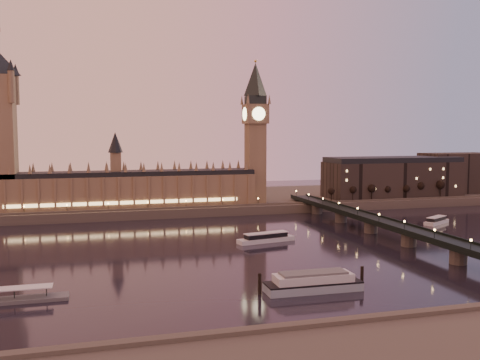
% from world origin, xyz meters
% --- Properties ---
extents(ground, '(700.00, 700.00, 0.00)m').
position_xyz_m(ground, '(0.00, 0.00, 0.00)').
color(ground, black).
rests_on(ground, ground).
extents(far_embankment, '(560.00, 130.00, 6.00)m').
position_xyz_m(far_embankment, '(30.00, 165.00, 3.00)').
color(far_embankment, '#423D35').
rests_on(far_embankment, ground).
extents(palace_of_westminster, '(180.00, 26.62, 52.00)m').
position_xyz_m(palace_of_westminster, '(-40.12, 120.99, 21.71)').
color(palace_of_westminster, brown).
rests_on(palace_of_westminster, ground).
extents(big_ben, '(17.68, 17.68, 104.00)m').
position_xyz_m(big_ben, '(53.99, 120.99, 63.95)').
color(big_ben, brown).
rests_on(big_ben, ground).
extents(westminster_bridge, '(13.20, 260.00, 15.30)m').
position_xyz_m(westminster_bridge, '(91.61, 0.00, 5.52)').
color(westminster_bridge, black).
rests_on(westminster_bridge, ground).
extents(city_block, '(155.00, 45.00, 34.00)m').
position_xyz_m(city_block, '(194.94, 130.93, 22.24)').
color(city_block, black).
rests_on(city_block, ground).
extents(bare_tree_0, '(5.76, 5.76, 11.71)m').
position_xyz_m(bare_tree_0, '(111.22, 109.00, 14.73)').
color(bare_tree_0, black).
rests_on(bare_tree_0, ground).
extents(bare_tree_1, '(5.76, 5.76, 11.71)m').
position_xyz_m(bare_tree_1, '(126.47, 109.00, 14.73)').
color(bare_tree_1, black).
rests_on(bare_tree_1, ground).
extents(bare_tree_2, '(5.76, 5.76, 11.71)m').
position_xyz_m(bare_tree_2, '(141.72, 109.00, 14.73)').
color(bare_tree_2, black).
rests_on(bare_tree_2, ground).
extents(bare_tree_3, '(5.76, 5.76, 11.71)m').
position_xyz_m(bare_tree_3, '(156.97, 109.00, 14.73)').
color(bare_tree_3, black).
rests_on(bare_tree_3, ground).
extents(bare_tree_4, '(5.76, 5.76, 11.71)m').
position_xyz_m(bare_tree_4, '(172.23, 109.00, 14.73)').
color(bare_tree_4, black).
rests_on(bare_tree_4, ground).
extents(bare_tree_5, '(5.76, 5.76, 11.71)m').
position_xyz_m(bare_tree_5, '(187.48, 109.00, 14.73)').
color(bare_tree_5, black).
rests_on(bare_tree_5, ground).
extents(bare_tree_6, '(5.76, 5.76, 11.71)m').
position_xyz_m(bare_tree_6, '(202.73, 109.00, 14.73)').
color(bare_tree_6, black).
rests_on(bare_tree_6, ground).
extents(cruise_boat_a, '(32.34, 12.77, 5.06)m').
position_xyz_m(cruise_boat_a, '(25.57, 10.48, 2.23)').
color(cruise_boat_a, silver).
rests_on(cruise_boat_a, ground).
extents(cruise_boat_c, '(23.27, 17.14, 4.65)m').
position_xyz_m(cruise_boat_c, '(147.30, 34.90, 2.05)').
color(cruise_boat_c, silver).
rests_on(cruise_boat_c, ground).
extents(moored_barge, '(41.25, 10.69, 7.56)m').
position_xyz_m(moored_barge, '(14.36, -77.18, 3.19)').
color(moored_barge, '#8FA5B6').
rests_on(moored_barge, ground).
extents(pontoon_pier, '(43.52, 7.25, 11.61)m').
position_xyz_m(pontoon_pier, '(-93.07, -61.35, 1.25)').
color(pontoon_pier, '#595B5E').
rests_on(pontoon_pier, ground).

